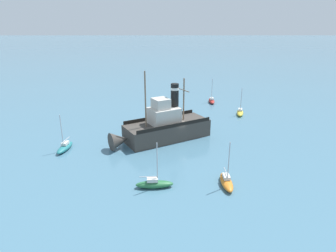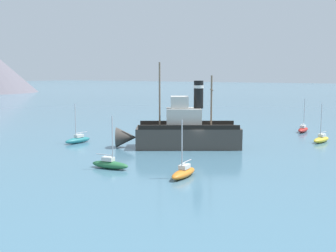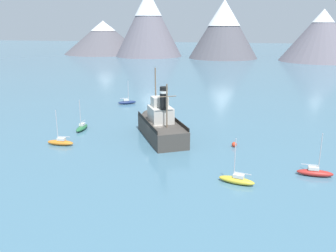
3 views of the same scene
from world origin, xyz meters
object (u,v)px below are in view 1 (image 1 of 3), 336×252
(sailboat_green, at_px, (154,184))
(mooring_buoy, at_px, (175,114))
(old_tugboat, at_px, (163,127))
(sailboat_red, at_px, (212,101))
(sailboat_orange, at_px, (226,181))
(sailboat_teal, at_px, (65,147))
(sailboat_yellow, at_px, (240,112))

(sailboat_green, bearing_deg, mooring_buoy, -6.42)
(old_tugboat, distance_m, sailboat_red, 22.17)
(sailboat_orange, bearing_deg, old_tugboat, 27.71)
(sailboat_teal, relative_size, mooring_buoy, 7.11)
(old_tugboat, bearing_deg, mooring_buoy, -9.93)
(sailboat_yellow, bearing_deg, mooring_buoy, 94.25)
(sailboat_green, bearing_deg, sailboat_red, -17.58)
(sailboat_yellow, bearing_deg, old_tugboat, 130.72)
(sailboat_teal, relative_size, sailboat_red, 1.00)
(sailboat_red, bearing_deg, mooring_buoy, 139.61)
(sailboat_orange, bearing_deg, sailboat_teal, 65.48)
(old_tugboat, height_order, sailboat_teal, old_tugboat)
(sailboat_red, relative_size, mooring_buoy, 7.11)
(sailboat_red, height_order, mooring_buoy, sailboat_red)
(mooring_buoy, bearing_deg, sailboat_red, -40.39)
(sailboat_teal, height_order, sailboat_red, same)
(sailboat_teal, relative_size, sailboat_green, 1.00)
(sailboat_orange, bearing_deg, sailboat_yellow, -16.09)
(old_tugboat, relative_size, sailboat_green, 2.89)
(sailboat_teal, bearing_deg, sailboat_yellow, -59.72)
(sailboat_teal, height_order, sailboat_orange, same)
(sailboat_teal, relative_size, sailboat_yellow, 1.00)
(sailboat_orange, distance_m, sailboat_red, 32.59)
(sailboat_orange, relative_size, sailboat_yellow, 1.00)
(sailboat_orange, bearing_deg, sailboat_red, -5.37)
(sailboat_teal, xyz_separation_m, sailboat_red, (23.62, -22.42, 0.00))
(sailboat_orange, height_order, mooring_buoy, sailboat_orange)
(sailboat_green, distance_m, mooring_buoy, 23.93)
(old_tugboat, distance_m, sailboat_orange, 14.23)
(sailboat_orange, xyz_separation_m, sailboat_red, (32.45, -3.05, 0.00))
(old_tugboat, relative_size, sailboat_yellow, 2.89)
(sailboat_orange, xyz_separation_m, sailboat_yellow, (24.22, -6.98, 0.00))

